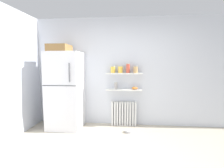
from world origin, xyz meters
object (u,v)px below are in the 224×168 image
object	(u,v)px
refrigerator	(65,89)
storage_jar_3	(136,69)
shelf_bowl	(135,88)
storage_jar_1	(120,69)
radiator	(124,113)
storage_jar_2	(128,68)
storage_jar_0	(113,69)
vase	(116,86)
pet_food_bowl	(129,131)

from	to	relation	value
refrigerator	storage_jar_3	distance (m)	1.70
storage_jar_3	shelf_bowl	xyz separation A→B (m)	(-0.01, 0.00, -0.44)
storage_jar_1	shelf_bowl	world-z (taller)	storage_jar_1
radiator	storage_jar_1	size ratio (longest dim) A/B	3.54
storage_jar_1	storage_jar_2	world-z (taller)	storage_jar_2
storage_jar_0	storage_jar_2	distance (m)	0.36
storage_jar_1	vase	size ratio (longest dim) A/B	1.02
storage_jar_1	storage_jar_3	world-z (taller)	storage_jar_1
storage_jar_0	storage_jar_3	xyz separation A→B (m)	(0.53, 0.00, 0.00)
storage_jar_0	storage_jar_1	distance (m)	0.18
storage_jar_3	pet_food_bowl	size ratio (longest dim) A/B	1.04
storage_jar_2	vase	xyz separation A→B (m)	(-0.28, -0.00, -0.42)
storage_jar_3	vase	distance (m)	0.60
storage_jar_1	pet_food_bowl	xyz separation A→B (m)	(0.22, -0.43, -1.34)
storage_jar_0	storage_jar_3	size ratio (longest dim) A/B	0.98
radiator	shelf_bowl	world-z (taller)	shelf_bowl
refrigerator	storage_jar_2	distance (m)	1.54
refrigerator	vase	xyz separation A→B (m)	(1.16, 0.25, 0.06)
storage_jar_2	shelf_bowl	distance (m)	0.50
storage_jar_1	storage_jar_2	size ratio (longest dim) A/B	0.75
radiator	storage_jar_3	xyz separation A→B (m)	(0.27, -0.03, 1.07)
storage_jar_1	storage_jar_3	size ratio (longest dim) A/B	1.01
refrigerator	storage_jar_0	size ratio (longest dim) A/B	11.66
storage_jar_2	storage_jar_3	distance (m)	0.18
radiator	storage_jar_2	bearing A→B (deg)	-18.66
storage_jar_1	storage_jar_0	bearing A→B (deg)	-180.00
vase	storage_jar_1	bearing A→B (deg)	0.00
vase	pet_food_bowl	distance (m)	1.09
pet_food_bowl	shelf_bowl	bearing A→B (deg)	74.21
storage_jar_2	storage_jar_0	bearing A→B (deg)	-180.00
refrigerator	shelf_bowl	xyz separation A→B (m)	(1.61, 0.25, 0.01)
shelf_bowl	storage_jar_2	bearing A→B (deg)	180.00
refrigerator	shelf_bowl	distance (m)	1.63
pet_food_bowl	radiator	bearing A→B (deg)	106.33
vase	storage_jar_3	bearing A→B (deg)	-0.00
storage_jar_0	pet_food_bowl	bearing A→B (deg)	-46.84
storage_jar_3	vase	size ratio (longest dim) A/B	1.01
storage_jar_0	storage_jar_2	bearing A→B (deg)	0.00
storage_jar_3	storage_jar_2	bearing A→B (deg)	180.00
storage_jar_1	vase	world-z (taller)	storage_jar_1
refrigerator	pet_food_bowl	xyz separation A→B (m)	(1.49, -0.18, -0.89)
refrigerator	radiator	world-z (taller)	refrigerator
vase	pet_food_bowl	size ratio (longest dim) A/B	1.03
refrigerator	storage_jar_2	size ratio (longest dim) A/B	8.47
radiator	storage_jar_1	distance (m)	1.08
radiator	pet_food_bowl	size ratio (longest dim) A/B	3.71
storage_jar_3	shelf_bowl	size ratio (longest dim) A/B	1.18
shelf_bowl	storage_jar_3	bearing A→B (deg)	-0.00
refrigerator	storage_jar_1	xyz separation A→B (m)	(1.27, 0.25, 0.45)
storage_jar_0	shelf_bowl	world-z (taller)	storage_jar_0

